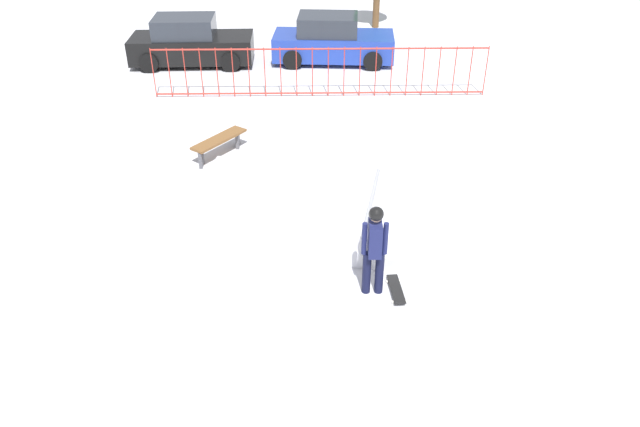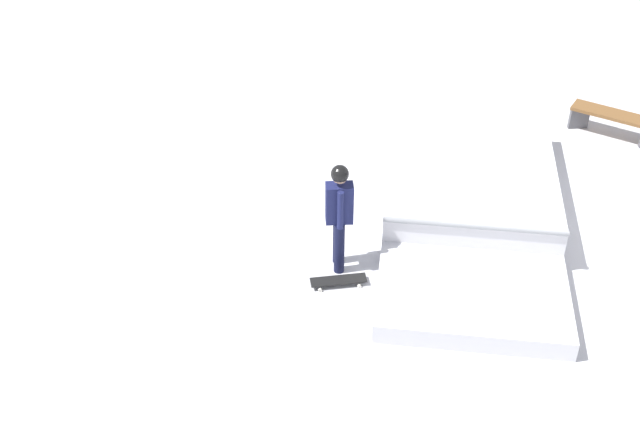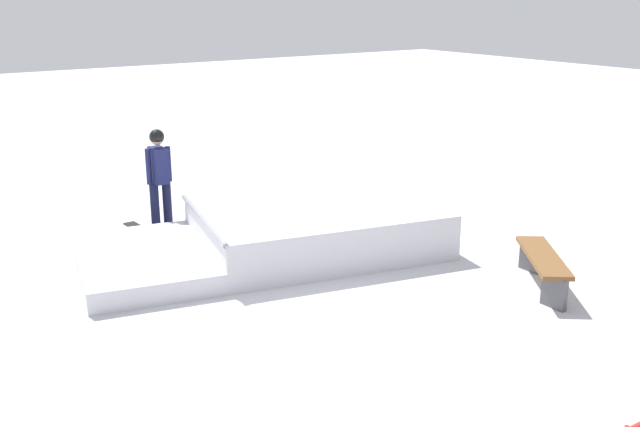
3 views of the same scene
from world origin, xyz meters
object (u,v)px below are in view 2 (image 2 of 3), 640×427
Objects in this scene: skateboard at (339,280)px; park_bench at (616,120)px; skate_ramp at (470,196)px; skater at (339,210)px.

park_bench reaches higher than skateboard.
park_bench is (-2.09, 3.17, 0.04)m from skate_ramp.
park_bench is (-3.65, 5.42, 0.28)m from skateboard.
skate_ramp is 3.84× the size of park_bench.
skater reaches higher than skateboard.
skater is at bearing -49.98° from skate_ramp.
skateboard is at bearing -42.66° from skate_ramp.
skate_ramp is 2.75m from skateboard.
skate_ramp is 2.58m from skater.
skate_ramp is at bearing -56.62° from park_bench.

